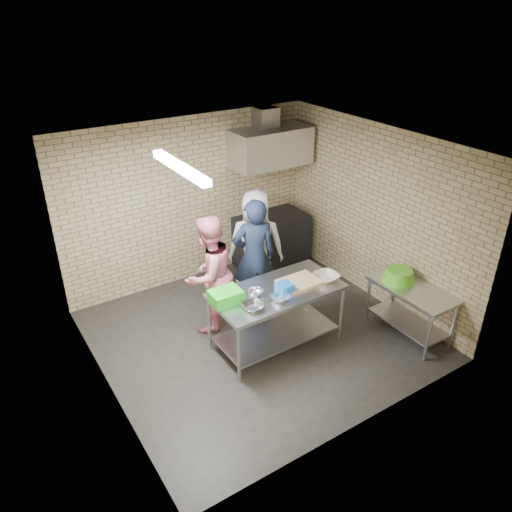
% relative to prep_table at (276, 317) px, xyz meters
% --- Properties ---
extents(floor, '(4.20, 4.20, 0.00)m').
position_rel_prep_table_xyz_m(floor, '(-0.11, 0.29, -0.44)').
color(floor, black).
rests_on(floor, ground).
extents(ceiling, '(4.20, 4.20, 0.00)m').
position_rel_prep_table_xyz_m(ceiling, '(-0.11, 0.29, 2.26)').
color(ceiling, black).
rests_on(ceiling, ground).
extents(back_wall, '(4.20, 0.06, 2.70)m').
position_rel_prep_table_xyz_m(back_wall, '(-0.11, 2.29, 0.91)').
color(back_wall, tan).
rests_on(back_wall, ground).
extents(front_wall, '(4.20, 0.06, 2.70)m').
position_rel_prep_table_xyz_m(front_wall, '(-0.11, -1.71, 0.91)').
color(front_wall, tan).
rests_on(front_wall, ground).
extents(left_wall, '(0.06, 4.00, 2.70)m').
position_rel_prep_table_xyz_m(left_wall, '(-2.21, 0.29, 0.91)').
color(left_wall, tan).
rests_on(left_wall, ground).
extents(right_wall, '(0.06, 4.00, 2.70)m').
position_rel_prep_table_xyz_m(right_wall, '(1.99, 0.29, 0.91)').
color(right_wall, tan).
rests_on(right_wall, ground).
extents(prep_table, '(1.74, 0.87, 0.87)m').
position_rel_prep_table_xyz_m(prep_table, '(0.00, 0.00, 0.00)').
color(prep_table, '#B9BAC0').
rests_on(prep_table, floor).
extents(side_counter, '(0.60, 1.20, 0.75)m').
position_rel_prep_table_xyz_m(side_counter, '(1.69, -0.81, -0.06)').
color(side_counter, silver).
rests_on(side_counter, floor).
extents(stove, '(1.20, 0.70, 0.90)m').
position_rel_prep_table_xyz_m(stove, '(1.24, 1.94, 0.01)').
color(stove, black).
rests_on(stove, floor).
extents(range_hood, '(1.30, 0.60, 0.60)m').
position_rel_prep_table_xyz_m(range_hood, '(1.24, 1.99, 1.66)').
color(range_hood, silver).
rests_on(range_hood, back_wall).
extents(hood_duct, '(0.35, 0.30, 0.30)m').
position_rel_prep_table_xyz_m(hood_duct, '(1.24, 2.14, 2.11)').
color(hood_duct, '#A5A8AD').
rests_on(hood_duct, back_wall).
extents(wall_shelf, '(0.80, 0.20, 0.04)m').
position_rel_prep_table_xyz_m(wall_shelf, '(1.54, 2.18, 1.48)').
color(wall_shelf, '#3F2B19').
rests_on(wall_shelf, back_wall).
extents(fluorescent_fixture, '(0.10, 1.25, 0.08)m').
position_rel_prep_table_xyz_m(fluorescent_fixture, '(-1.11, 0.29, 2.20)').
color(fluorescent_fixture, white).
rests_on(fluorescent_fixture, ceiling).
extents(green_crate, '(0.39, 0.29, 0.15)m').
position_rel_prep_table_xyz_m(green_crate, '(-0.70, 0.12, 0.51)').
color(green_crate, green).
rests_on(green_crate, prep_table).
extents(blue_tub, '(0.19, 0.19, 0.13)m').
position_rel_prep_table_xyz_m(blue_tub, '(0.05, -0.10, 0.50)').
color(blue_tub, blue).
rests_on(blue_tub, prep_table).
extents(cutting_board, '(0.53, 0.41, 0.03)m').
position_rel_prep_table_xyz_m(cutting_board, '(0.35, -0.02, 0.45)').
color(cutting_board, tan).
rests_on(cutting_board, prep_table).
extents(mixing_bowl_a, '(0.28, 0.28, 0.07)m').
position_rel_prep_table_xyz_m(mixing_bowl_a, '(-0.50, -0.20, 0.47)').
color(mixing_bowl_a, '#B6B9BD').
rests_on(mixing_bowl_a, prep_table).
extents(mixing_bowl_b, '(0.21, 0.21, 0.06)m').
position_rel_prep_table_xyz_m(mixing_bowl_b, '(-0.30, 0.05, 0.47)').
color(mixing_bowl_b, silver).
rests_on(mixing_bowl_b, prep_table).
extents(mixing_bowl_c, '(0.26, 0.26, 0.06)m').
position_rel_prep_table_xyz_m(mixing_bowl_c, '(-0.10, -0.22, 0.47)').
color(mixing_bowl_c, silver).
rests_on(mixing_bowl_c, prep_table).
extents(ceramic_bowl, '(0.34, 0.34, 0.08)m').
position_rel_prep_table_xyz_m(ceramic_bowl, '(0.70, -0.15, 0.48)').
color(ceramic_bowl, beige).
rests_on(ceramic_bowl, prep_table).
extents(green_basin, '(0.46, 0.46, 0.17)m').
position_rel_prep_table_xyz_m(green_basin, '(1.67, -0.56, 0.40)').
color(green_basin, '#59C626').
rests_on(green_basin, side_counter).
extents(bottle_red, '(0.07, 0.07, 0.18)m').
position_rel_prep_table_xyz_m(bottle_red, '(1.29, 2.18, 1.59)').
color(bottle_red, '#B22619').
rests_on(bottle_red, wall_shelf).
extents(bottle_green, '(0.06, 0.06, 0.15)m').
position_rel_prep_table_xyz_m(bottle_green, '(1.69, 2.18, 1.58)').
color(bottle_green, green).
rests_on(bottle_green, wall_shelf).
extents(man_navy, '(0.75, 0.61, 1.79)m').
position_rel_prep_table_xyz_m(man_navy, '(0.22, 0.90, 0.46)').
color(man_navy, black).
rests_on(man_navy, floor).
extents(woman_pink, '(1.00, 0.89, 1.71)m').
position_rel_prep_table_xyz_m(woman_pink, '(-0.55, 0.85, 0.42)').
color(woman_pink, '#D57183').
rests_on(woman_pink, floor).
extents(woman_white, '(1.02, 0.94, 1.75)m').
position_rel_prep_table_xyz_m(woman_white, '(0.47, 1.23, 0.44)').
color(woman_white, white).
rests_on(woman_white, floor).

